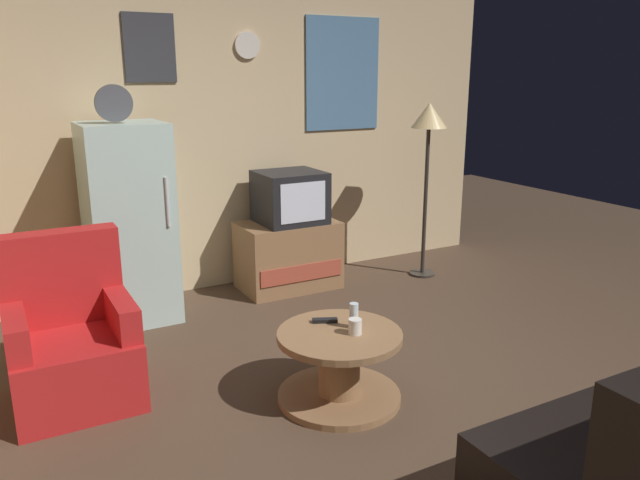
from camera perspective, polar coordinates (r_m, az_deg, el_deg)
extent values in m
plane|color=#4C3828|center=(3.78, 6.48, -14.31)|extent=(12.00, 12.00, 0.00)
cube|color=#D1B284|center=(5.49, -8.10, 9.90)|extent=(5.20, 0.10, 2.72)
cube|color=teal|center=(5.88, 2.11, 14.98)|extent=(0.76, 0.02, 1.00)
cube|color=#333338|center=(5.21, -15.37, 16.64)|extent=(0.40, 0.02, 0.52)
cylinder|color=silver|center=(5.47, -6.71, 17.33)|extent=(0.22, 0.03, 0.22)
cube|color=silver|center=(4.88, -17.14, 1.44)|extent=(0.60, 0.60, 1.50)
cylinder|color=silver|center=(4.59, -13.86, 3.40)|extent=(0.02, 0.02, 0.36)
cylinder|color=#4C4C51|center=(4.67, -18.41, 11.82)|extent=(0.26, 0.04, 0.26)
cube|color=#8E6642|center=(5.46, -2.93, -1.39)|extent=(0.84, 0.52, 0.59)
cube|color=#AD4733|center=(5.26, -1.66, -3.05)|extent=(0.76, 0.01, 0.14)
cube|color=black|center=(5.34, -2.79, 3.95)|extent=(0.54, 0.50, 0.44)
cube|color=silver|center=(5.12, -1.55, 3.47)|extent=(0.41, 0.01, 0.33)
cylinder|color=#332D28|center=(5.96, 9.35, -3.03)|extent=(0.24, 0.24, 0.02)
cylinder|color=#332D28|center=(5.78, 9.64, 3.48)|extent=(0.04, 0.04, 1.40)
cone|color=#F2D18C|center=(5.67, 10.00, 11.21)|extent=(0.32, 0.32, 0.22)
cylinder|color=#8E6642|center=(3.75, 1.76, -14.08)|extent=(0.72, 0.72, 0.04)
cylinder|color=#8E6642|center=(3.66, 1.79, -11.48)|extent=(0.24, 0.24, 0.38)
cylinder|color=#8E6642|center=(3.58, 1.81, -8.76)|extent=(0.72, 0.72, 0.04)
cylinder|color=silver|center=(3.61, 3.13, -6.94)|extent=(0.05, 0.05, 0.15)
cylinder|color=silver|center=(3.54, 3.23, -7.93)|extent=(0.08, 0.08, 0.09)
cube|color=black|center=(3.70, 0.45, -7.39)|extent=(0.15, 0.10, 0.02)
cube|color=red|center=(3.92, -21.56, -10.94)|extent=(0.68, 0.68, 0.40)
cube|color=red|center=(3.99, -22.73, -3.17)|extent=(0.68, 0.16, 0.56)
cube|color=red|center=(3.79, -26.22, -7.43)|extent=(0.12, 0.60, 0.20)
cube|color=red|center=(3.83, -17.84, -6.27)|extent=(0.12, 0.60, 0.20)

